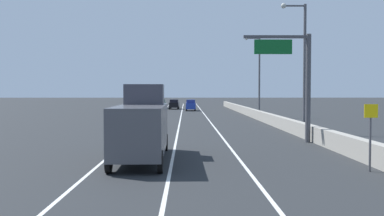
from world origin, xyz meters
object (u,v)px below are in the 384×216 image
car_blue_1 (191,105)px  box_truck (142,125)px  car_green_0 (161,104)px  lamp_post_right_second (302,60)px  car_black_2 (174,104)px  lamp_post_right_third (258,71)px  speed_advisory_sign (370,132)px  overhead_sign_gantry (298,74)px

car_blue_1 → box_truck: 55.83m
car_green_0 → lamp_post_right_second: bearing=-74.1°
car_black_2 → lamp_post_right_third: bearing=-65.5°
lamp_post_right_third → car_black_2: size_ratio=2.30×
lamp_post_right_second → lamp_post_right_third: 22.73m
car_black_2 → box_truck: size_ratio=0.55×
speed_advisory_sign → lamp_post_right_third: 40.39m
lamp_post_right_second → car_blue_1: size_ratio=2.57×
overhead_sign_gantry → lamp_post_right_second: bearing=72.9°
overhead_sign_gantry → car_green_0: 59.41m
lamp_post_right_third → car_black_2: (-12.00, 26.34, -5.24)m
speed_advisory_sign → car_green_0: (-13.18, 68.94, -0.83)m
car_blue_1 → car_black_2: 7.87m
overhead_sign_gantry → car_green_0: overhead_sign_gantry is taller
car_blue_1 → overhead_sign_gantry: bearing=-81.9°
speed_advisory_sign → car_blue_1: speed_advisory_sign is taller
speed_advisory_sign → car_blue_1: 59.70m
overhead_sign_gantry → car_green_0: bearing=102.4°
car_black_2 → car_blue_1: bearing=-66.3°
overhead_sign_gantry → car_black_2: bearing=100.3°
speed_advisory_sign → lamp_post_right_second: size_ratio=0.28×
lamp_post_right_third → car_green_0: size_ratio=2.27×
overhead_sign_gantry → lamp_post_right_third: (1.97, 29.08, 1.46)m
lamp_post_right_second → speed_advisory_sign: bearing=-95.0°
car_green_0 → speed_advisory_sign: bearing=-79.2°
speed_advisory_sign → lamp_post_right_second: (1.51, 17.38, 4.43)m
speed_advisory_sign → box_truck: bearing=161.4°
car_green_0 → car_blue_1: size_ratio=1.13×
overhead_sign_gantry → lamp_post_right_third: size_ratio=0.69×
lamp_post_right_second → car_blue_1: 43.10m
overhead_sign_gantry → speed_advisory_sign: size_ratio=2.50×
car_green_0 → car_blue_1: (5.88, -9.69, 0.05)m
speed_advisory_sign → box_truck: box_truck is taller
lamp_post_right_second → car_green_0: size_ratio=2.27×
car_green_0 → lamp_post_right_third: bearing=-63.0°
lamp_post_right_second → overhead_sign_gantry: bearing=-107.1°
speed_advisory_sign → lamp_post_right_third: lamp_post_right_third is taller
speed_advisory_sign → lamp_post_right_third: bearing=87.8°
car_blue_1 → box_truck: (-3.14, -55.73, 0.81)m
speed_advisory_sign → lamp_post_right_second: bearing=85.0°
speed_advisory_sign → car_green_0: speed_advisory_sign is taller
lamp_post_right_third → lamp_post_right_second: bearing=-90.0°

